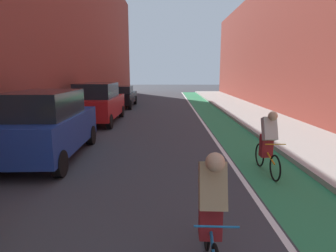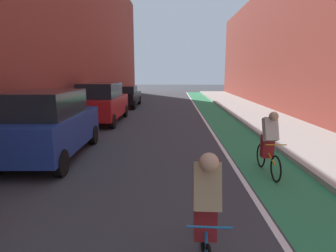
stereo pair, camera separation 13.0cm
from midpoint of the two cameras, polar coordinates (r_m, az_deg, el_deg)
The scene contains 11 objects.
ground_plane at distance 13.31m, azimuth -1.42°, elevation 0.09°, with size 91.28×91.28×0.00m, color #38383D.
bike_lane_paint at distance 15.49m, azimuth 10.83°, elevation 1.43°, with size 1.60×41.49×0.00m, color #2D8451.
lane_divider_stripe at distance 15.36m, azimuth 7.52°, elevation 1.46°, with size 0.12×41.49×0.00m, color white.
sidewalk_right at distance 16.03m, azimuth 19.08°, elevation 1.59°, with size 3.06×41.49×0.14m, color #A8A59E.
building_facade_left at distance 16.60m, azimuth -22.91°, elevation 19.66°, with size 3.00×41.49×10.51m.
building_facade_right at distance 18.79m, azimuth 26.22°, elevation 15.18°, with size 2.40×37.49×8.50m, color brown.
parked_suv_blue at distance 8.77m, azimuth -22.65°, elevation 0.35°, with size 1.97×4.26×1.98m.
parked_suv_red at distance 14.43m, azimuth -13.10°, elevation 4.73°, with size 1.94×4.46×1.98m.
parked_sedan_black at distance 20.85m, azimuth -8.67°, elevation 6.06°, with size 1.97×4.31×1.53m.
cyclist_mid at distance 3.58m, azimuth 8.87°, elevation -16.53°, with size 0.48×1.74×1.63m.
cyclist_trailing at distance 7.31m, azimuth 20.38°, elevation -3.14°, with size 0.48×1.67×1.59m.
Camera 2 is at (0.66, 3.68, 2.49)m, focal length 29.87 mm.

